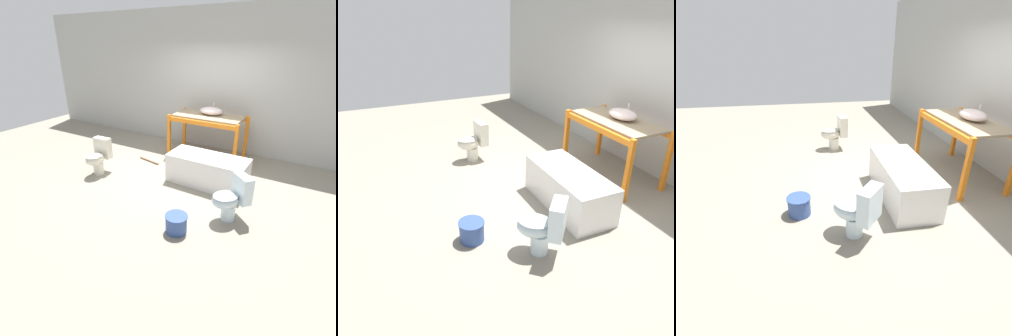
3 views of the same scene
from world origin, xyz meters
The scene contains 9 objects.
ground_plane centered at (0.00, 0.00, 0.00)m, with size 12.00×12.00×0.00m, color gray.
warehouse_wall_rear centered at (0.00, 1.83, 1.60)m, with size 10.80×0.08×3.20m.
shelving_rack centered at (0.10, 1.12, 0.83)m, with size 1.65×0.85×0.99m.
sink_basin centered at (0.12, 1.21, 1.07)m, with size 0.52×0.36×0.25m.
bathtub_main centered at (0.63, -0.10, 0.32)m, with size 1.48×0.67×0.56m.
toilet_near centered at (-1.45, -0.81, 0.37)m, with size 0.36×0.56×0.72m.
toilet_far centered at (1.38, -0.96, 0.37)m, with size 0.62×0.64×0.72m.
bucket_white centered at (0.82, -1.64, 0.14)m, with size 0.33×0.33×0.27m.
loose_pipe centered at (-0.90, 0.19, 0.02)m, with size 0.57×0.15×0.04m.
Camera 2 is at (3.99, -2.61, 2.63)m, focal length 35.00 mm.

